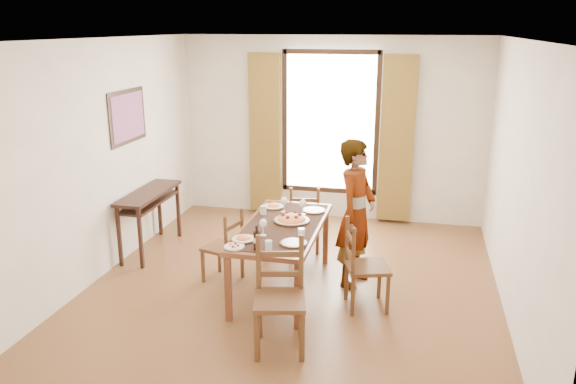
% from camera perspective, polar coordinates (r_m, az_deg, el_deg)
% --- Properties ---
extents(ground, '(5.00, 5.00, 0.00)m').
position_cam_1_polar(ground, '(6.45, 0.55, -9.46)').
color(ground, '#592F1B').
rests_on(ground, ground).
extents(room_shell, '(4.60, 5.10, 2.74)m').
position_cam_1_polar(room_shell, '(6.06, 0.81, 4.30)').
color(room_shell, silver).
rests_on(room_shell, ground).
extents(console_table, '(0.38, 1.20, 0.80)m').
position_cam_1_polar(console_table, '(7.39, -13.94, -0.81)').
color(console_table, black).
rests_on(console_table, ground).
extents(dining_table, '(0.82, 1.74, 0.76)m').
position_cam_1_polar(dining_table, '(6.11, -0.59, -3.99)').
color(dining_table, brown).
rests_on(dining_table, ground).
extents(chair_west, '(0.46, 0.46, 0.85)m').
position_cam_1_polar(chair_west, '(6.45, -6.47, -5.73)').
color(chair_west, '#53351B').
rests_on(chair_west, ground).
extents(chair_north, '(0.45, 0.45, 0.89)m').
position_cam_1_polar(chair_north, '(7.25, 1.72, -2.88)').
color(chair_north, '#53351B').
rests_on(chair_north, ground).
extents(chair_south, '(0.55, 0.55, 1.03)m').
position_cam_1_polar(chair_south, '(5.11, -0.84, -10.85)').
color(chair_south, '#53351B').
rests_on(chair_south, ground).
extents(chair_east, '(0.52, 0.52, 0.94)m').
position_cam_1_polar(chair_east, '(5.86, 7.74, -7.66)').
color(chair_east, '#53351B').
rests_on(chair_east, ground).
extents(man, '(0.83, 0.73, 1.66)m').
position_cam_1_polar(man, '(6.26, 6.93, -2.18)').
color(man, '#9C9FA4').
rests_on(man, ground).
extents(plate_sw, '(0.27, 0.27, 0.05)m').
position_cam_1_polar(plate_sw, '(5.67, -4.55, -4.64)').
color(plate_sw, silver).
rests_on(plate_sw, dining_table).
extents(plate_se, '(0.27, 0.27, 0.05)m').
position_cam_1_polar(plate_se, '(5.56, 0.57, -5.04)').
color(plate_se, silver).
rests_on(plate_se, dining_table).
extents(plate_nw, '(0.27, 0.27, 0.05)m').
position_cam_1_polar(plate_nw, '(6.65, -1.48, -1.35)').
color(plate_nw, silver).
rests_on(plate_nw, dining_table).
extents(plate_ne, '(0.27, 0.27, 0.05)m').
position_cam_1_polar(plate_ne, '(6.52, 2.64, -1.73)').
color(plate_ne, silver).
rests_on(plate_ne, dining_table).
extents(pasta_platter, '(0.40, 0.40, 0.10)m').
position_cam_1_polar(pasta_platter, '(6.17, 0.35, -2.58)').
color(pasta_platter, '#D3481B').
rests_on(pasta_platter, dining_table).
extents(caprese_plate, '(0.20, 0.20, 0.04)m').
position_cam_1_polar(caprese_plate, '(5.50, -5.49, -5.44)').
color(caprese_plate, silver).
rests_on(caprese_plate, dining_table).
extents(wine_glass_a, '(0.08, 0.08, 0.18)m').
position_cam_1_polar(wine_glass_a, '(5.75, -2.54, -3.60)').
color(wine_glass_a, white).
rests_on(wine_glass_a, dining_table).
extents(wine_glass_b, '(0.08, 0.08, 0.18)m').
position_cam_1_polar(wine_glass_b, '(6.38, 1.51, -1.54)').
color(wine_glass_b, white).
rests_on(wine_glass_b, dining_table).
extents(wine_glass_c, '(0.08, 0.08, 0.18)m').
position_cam_1_polar(wine_glass_c, '(6.46, -0.41, -1.29)').
color(wine_glass_c, white).
rests_on(wine_glass_c, dining_table).
extents(tumbler_a, '(0.07, 0.07, 0.10)m').
position_cam_1_polar(tumbler_a, '(5.71, 1.37, -4.21)').
color(tumbler_a, silver).
rests_on(tumbler_a, dining_table).
extents(tumbler_b, '(0.07, 0.07, 0.10)m').
position_cam_1_polar(tumbler_b, '(6.41, -2.53, -1.85)').
color(tumbler_b, silver).
rests_on(tumbler_b, dining_table).
extents(tumbler_c, '(0.07, 0.07, 0.10)m').
position_cam_1_polar(tumbler_c, '(5.40, -1.98, -5.47)').
color(tumbler_c, silver).
rests_on(tumbler_c, dining_table).
extents(wine_bottle, '(0.07, 0.07, 0.25)m').
position_cam_1_polar(wine_bottle, '(5.40, -3.19, -4.64)').
color(wine_bottle, black).
rests_on(wine_bottle, dining_table).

